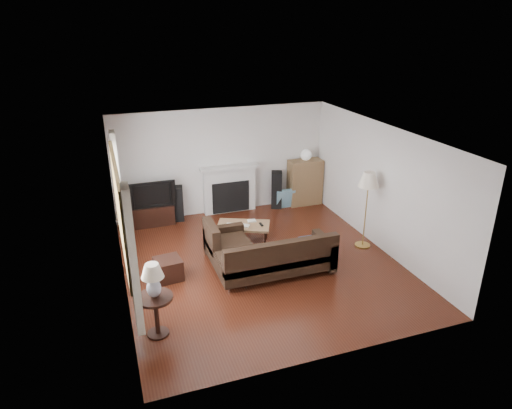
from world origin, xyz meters
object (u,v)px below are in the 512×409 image
object	(u,v)px
bookshelf	(305,182)
floor_lamp	(366,210)
coffee_table	(243,233)
side_table	(157,316)
sectional_sofa	(276,256)
tv_stand	(153,215)

from	to	relation	value
bookshelf	floor_lamp	world-z (taller)	floor_lamp
coffee_table	side_table	xyz separation A→B (m)	(-2.10, -2.43, 0.12)
bookshelf	sectional_sofa	distance (m)	3.54
coffee_table	bookshelf	bearing A→B (deg)	60.44
coffee_table	floor_lamp	distance (m)	2.52
bookshelf	side_table	world-z (taller)	bookshelf
tv_stand	sectional_sofa	world-z (taller)	sectional_sofa
bookshelf	side_table	bearing A→B (deg)	-136.43
bookshelf	floor_lamp	size ratio (longest dim) A/B	0.71
coffee_table	tv_stand	bearing A→B (deg)	160.53
coffee_table	side_table	size ratio (longest dim) A/B	1.62
tv_stand	bookshelf	world-z (taller)	bookshelf
sectional_sofa	floor_lamp	bearing A→B (deg)	11.71
bookshelf	floor_lamp	xyz separation A→B (m)	(0.16, -2.52, 0.23)
floor_lamp	tv_stand	bearing A→B (deg)	147.43
tv_stand	sectional_sofa	xyz separation A→B (m)	(1.81, -2.93, 0.14)
bookshelf	coffee_table	xyz separation A→B (m)	(-2.11, -1.57, -0.36)
tv_stand	coffee_table	xyz separation A→B (m)	(1.64, -1.54, -0.02)
side_table	bookshelf	bearing A→B (deg)	43.57
sectional_sofa	coffee_table	bearing A→B (deg)	96.86
tv_stand	floor_lamp	xyz separation A→B (m)	(3.91, -2.50, 0.57)
tv_stand	side_table	world-z (taller)	side_table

